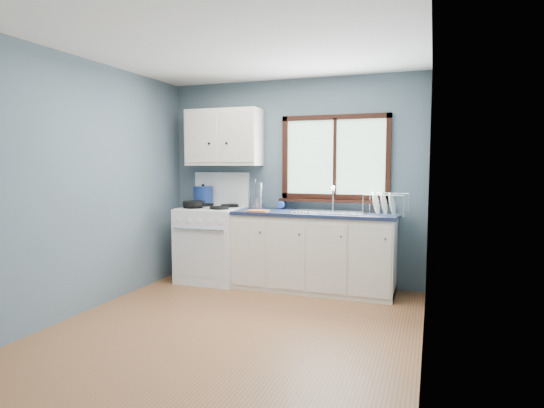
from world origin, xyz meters
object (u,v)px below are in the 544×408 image
(sink, at_px, (329,218))
(stockpot, at_px, (203,195))
(base_cabinets, at_px, (314,255))
(utensil_crock, at_px, (257,203))
(thermos, at_px, (259,196))
(dish_rack, at_px, (385,208))
(skillet, at_px, (194,203))
(gas_range, at_px, (212,242))

(sink, bearing_deg, stockpot, 175.81)
(base_cabinets, relative_size, utensil_crock, 5.16)
(thermos, height_order, dish_rack, thermos)
(stockpot, distance_m, utensil_crock, 0.75)
(stockpot, bearing_deg, skillet, -83.53)
(stockpot, xyz_separation_m, thermos, (0.78, -0.01, 0.00))
(sink, xyz_separation_m, skillet, (-1.65, -0.17, 0.13))
(gas_range, xyz_separation_m, utensil_crock, (0.55, 0.14, 0.50))
(gas_range, bearing_deg, base_cabinets, 0.82)
(stockpot, xyz_separation_m, dish_rack, (2.30, -0.07, -0.09))
(stockpot, bearing_deg, utensil_crock, -0.06)
(gas_range, distance_m, dish_rack, 2.16)
(utensil_crock, relative_size, thermos, 1.14)
(gas_range, distance_m, thermos, 0.84)
(gas_range, bearing_deg, sink, 0.71)
(base_cabinets, distance_m, utensil_crock, 0.96)
(gas_range, xyz_separation_m, stockpot, (-0.20, 0.14, 0.58))
(stockpot, bearing_deg, sink, -4.19)
(skillet, xyz_separation_m, thermos, (0.75, 0.29, 0.09))
(base_cabinets, relative_size, thermos, 5.85)
(gas_range, distance_m, base_cabinets, 1.31)
(sink, xyz_separation_m, stockpot, (-1.68, 0.12, 0.21))
(dish_rack, bearing_deg, sink, -169.06)
(stockpot, height_order, dish_rack, stockpot)
(base_cabinets, bearing_deg, stockpot, 175.32)
(gas_range, relative_size, base_cabinets, 0.74)
(base_cabinets, height_order, stockpot, stockpot)
(gas_range, relative_size, skillet, 3.31)
(base_cabinets, distance_m, skillet, 1.59)
(base_cabinets, height_order, dish_rack, dish_rack)
(stockpot, relative_size, dish_rack, 0.55)
(base_cabinets, height_order, thermos, thermos)
(sink, bearing_deg, gas_range, -179.29)
(skillet, bearing_deg, gas_range, 45.44)
(thermos, bearing_deg, stockpot, 179.14)
(skillet, bearing_deg, thermos, 22.47)
(utensil_crock, bearing_deg, dish_rack, -2.54)
(stockpot, xyz_separation_m, utensil_crock, (0.75, -0.00, -0.08))
(gas_range, xyz_separation_m, base_cabinets, (1.31, 0.02, -0.08))
(utensil_crock, distance_m, thermos, 0.09)
(base_cabinets, xyz_separation_m, skillet, (-1.47, -0.17, 0.58))
(gas_range, distance_m, sink, 1.53)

